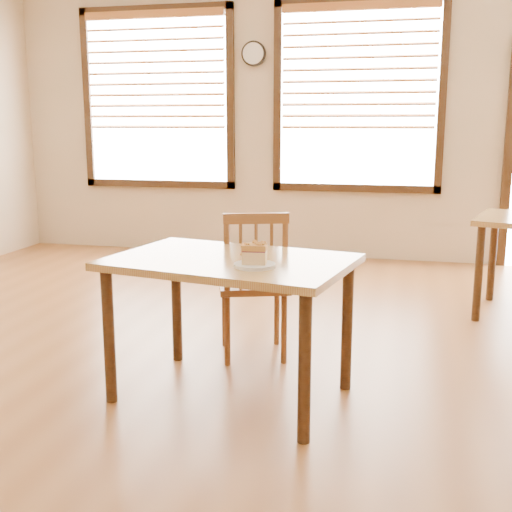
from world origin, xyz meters
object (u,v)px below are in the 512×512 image
Objects in this scene: cafe_table_main at (230,277)px; cake_slice at (254,253)px; wall_clock at (254,54)px; plate at (255,265)px; cafe_chair_main at (254,283)px.

cake_slice is (0.17, -0.17, 0.17)m from cafe_table_main.
plate is (0.94, -3.89, -1.39)m from wall_clock.
cafe_chair_main is 7.04× the size of cake_slice.
wall_clock reaches higher than cafe_table_main.
wall_clock is at bearing -95.25° from cafe_chair_main.
cafe_chair_main reaches higher than cafe_table_main.
plate is at bearing -33.77° from cafe_table_main.
cafe_chair_main is 0.83m from plate.
cafe_table_main is 0.29m from cake_slice.
wall_clock is 4.08m from cafe_table_main.
plate is at bearing 24.61° from cake_slice.
wall_clock is 3.63m from cafe_chair_main.
cake_slice is at bearing -149.30° from plate.
plate is (0.17, -0.17, 0.11)m from cafe_table_main.
cake_slice is at bearing -34.11° from cafe_table_main.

